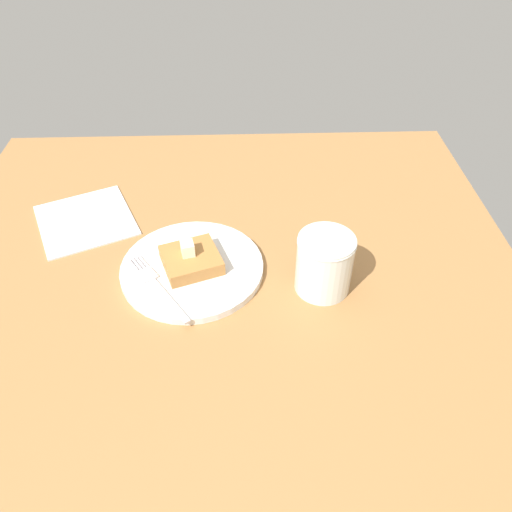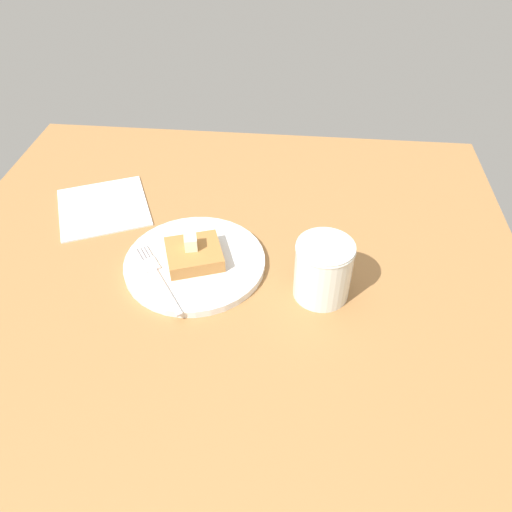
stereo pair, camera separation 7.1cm
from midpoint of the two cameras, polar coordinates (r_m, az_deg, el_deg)
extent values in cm
cube|color=#9F6E3D|center=(74.38, -6.45, -4.02)|extent=(91.63, 91.63, 2.03)
cylinder|color=silver|center=(76.09, -9.97, -1.51)|extent=(21.42, 21.42, 1.18)
torus|color=navy|center=(75.96, -9.99, -1.41)|extent=(21.42, 21.42, 0.80)
cube|color=#AD7338|center=(74.97, -10.12, -0.58)|extent=(10.18, 9.92, 2.17)
cube|color=#EFE9C9|center=(73.78, -10.58, 0.72)|extent=(2.28, 2.43, 2.05)
cube|color=silver|center=(70.95, -12.75, -5.12)|extent=(6.45, 8.73, 0.36)
cube|color=silver|center=(75.35, -14.95, -2.22)|extent=(3.40, 3.55, 0.36)
cube|color=silver|center=(77.34, -16.44, -1.22)|extent=(2.09, 2.81, 0.36)
cube|color=silver|center=(77.45, -16.07, -1.05)|extent=(2.09, 2.81, 0.36)
cube|color=silver|center=(77.56, -15.71, -0.89)|extent=(2.09, 2.81, 0.36)
cube|color=silver|center=(77.68, -15.35, -0.73)|extent=(2.09, 2.81, 0.36)
cylinder|color=#49190E|center=(70.80, 4.91, -1.53)|extent=(7.35, 7.35, 7.22)
cylinder|color=silver|center=(70.22, 4.95, -1.02)|extent=(7.99, 7.99, 8.92)
torus|color=silver|center=(67.57, 5.15, 1.47)|extent=(8.17, 8.17, 0.50)
cube|color=silver|center=(90.68, -21.05, 3.75)|extent=(20.01, 20.37, 0.30)
camera|label=1|loc=(0.04, -92.87, -2.56)|focal=35.00mm
camera|label=2|loc=(0.04, 87.13, 2.56)|focal=35.00mm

